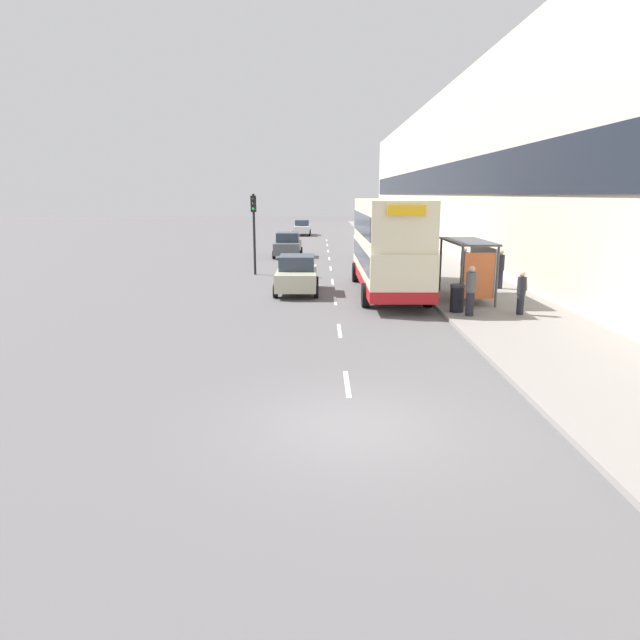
# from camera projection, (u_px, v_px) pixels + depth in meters

# --- Properties ---
(ground_plane) EXTENTS (220.00, 220.00, 0.00)m
(ground_plane) POSITION_uv_depth(u_px,v_px,m) (353.00, 426.00, 11.40)
(ground_plane) COLOR #5B595B
(pavement) EXTENTS (5.00, 93.00, 0.14)m
(pavement) POSITION_uv_depth(u_px,v_px,m) (404.00, 247.00, 48.97)
(pavement) COLOR gray
(pavement) RESTS_ON ground_plane
(terrace_facade) EXTENTS (3.10, 93.00, 12.58)m
(terrace_facade) POSITION_uv_depth(u_px,v_px,m) (454.00, 173.00, 47.62)
(terrace_facade) COLOR beige
(terrace_facade) RESTS_ON ground_plane
(lane_mark_0) EXTENTS (0.12, 2.00, 0.01)m
(lane_mark_0) POSITION_uv_depth(u_px,v_px,m) (347.00, 384.00, 13.90)
(lane_mark_0) COLOR silver
(lane_mark_0) RESTS_ON ground_plane
(lane_mark_1) EXTENTS (0.12, 2.00, 0.01)m
(lane_mark_1) POSITION_uv_depth(u_px,v_px,m) (340.00, 331.00, 19.30)
(lane_mark_1) COLOR silver
(lane_mark_1) RESTS_ON ground_plane
(lane_mark_2) EXTENTS (0.12, 2.00, 0.01)m
(lane_mark_2) POSITION_uv_depth(u_px,v_px,m) (336.00, 301.00, 24.69)
(lane_mark_2) COLOR silver
(lane_mark_2) RESTS_ON ground_plane
(lane_mark_3) EXTENTS (0.12, 2.00, 0.01)m
(lane_mark_3) POSITION_uv_depth(u_px,v_px,m) (333.00, 282.00, 30.09)
(lane_mark_3) COLOR silver
(lane_mark_3) RESTS_ON ground_plane
(lane_mark_4) EXTENTS (0.12, 2.00, 0.01)m
(lane_mark_4) POSITION_uv_depth(u_px,v_px,m) (331.00, 268.00, 35.48)
(lane_mark_4) COLOR silver
(lane_mark_4) RESTS_ON ground_plane
(lane_mark_5) EXTENTS (0.12, 2.00, 0.01)m
(lane_mark_5) POSITION_uv_depth(u_px,v_px,m) (330.00, 259.00, 40.87)
(lane_mark_5) COLOR silver
(lane_mark_5) RESTS_ON ground_plane
(lane_mark_6) EXTENTS (0.12, 2.00, 0.01)m
(lane_mark_6) POSITION_uv_depth(u_px,v_px,m) (328.00, 251.00, 46.27)
(lane_mark_6) COLOR silver
(lane_mark_6) RESTS_ON ground_plane
(lane_mark_7) EXTENTS (0.12, 2.00, 0.01)m
(lane_mark_7) POSITION_uv_depth(u_px,v_px,m) (328.00, 245.00, 51.66)
(lane_mark_7) COLOR silver
(lane_mark_7) RESTS_ON ground_plane
(lane_mark_8) EXTENTS (0.12, 2.00, 0.01)m
(lane_mark_8) POSITION_uv_depth(u_px,v_px,m) (327.00, 240.00, 57.06)
(lane_mark_8) COLOR silver
(lane_mark_8) RESTS_ON ground_plane
(bus_shelter) EXTENTS (1.60, 4.20, 2.48)m
(bus_shelter) POSITION_uv_depth(u_px,v_px,m) (474.00, 259.00, 23.89)
(bus_shelter) COLOR #4C4C51
(bus_shelter) RESTS_ON ground_plane
(double_decker_bus_near) EXTENTS (2.85, 10.78, 4.30)m
(double_decker_bus_near) POSITION_uv_depth(u_px,v_px,m) (389.00, 244.00, 26.15)
(double_decker_bus_near) COLOR beige
(double_decker_bus_near) RESTS_ON ground_plane
(car_0) EXTENTS (2.05, 4.53, 1.77)m
(car_0) POSITION_uv_depth(u_px,v_px,m) (288.00, 245.00, 41.97)
(car_0) COLOR #4C5156
(car_0) RESTS_ON ground_plane
(car_1) EXTENTS (1.93, 4.52, 1.69)m
(car_1) POSITION_uv_depth(u_px,v_px,m) (302.00, 228.00, 64.11)
(car_1) COLOR silver
(car_1) RESTS_ON ground_plane
(car_2) EXTENTS (2.02, 4.13, 1.74)m
(car_2) POSITION_uv_depth(u_px,v_px,m) (297.00, 275.00, 26.59)
(car_2) COLOR #B7B799
(car_2) RESTS_ON ground_plane
(car_3) EXTENTS (1.94, 4.59, 1.80)m
(car_3) POSITION_uv_depth(u_px,v_px,m) (371.00, 248.00, 39.55)
(car_3) COLOR #B7B799
(car_3) RESTS_ON ground_plane
(pedestrian_at_shelter) EXTENTS (0.32, 0.32, 1.61)m
(pedestrian_at_shelter) POSITION_uv_depth(u_px,v_px,m) (522.00, 293.00, 21.08)
(pedestrian_at_shelter) COLOR #23232D
(pedestrian_at_shelter) RESTS_ON ground_plane
(pedestrian_1) EXTENTS (0.36, 0.36, 1.84)m
(pedestrian_1) POSITION_uv_depth(u_px,v_px,m) (500.00, 269.00, 26.92)
(pedestrian_1) COLOR #23232D
(pedestrian_1) RESTS_ON ground_plane
(pedestrian_2) EXTENTS (0.35, 0.35, 1.79)m
(pedestrian_2) POSITION_uv_depth(u_px,v_px,m) (464.00, 265.00, 28.50)
(pedestrian_2) COLOR #23232D
(pedestrian_2) RESTS_ON ground_plane
(pedestrian_3) EXTENTS (0.37, 0.37, 1.85)m
(pedestrian_3) POSITION_uv_depth(u_px,v_px,m) (471.00, 290.00, 20.84)
(pedestrian_3) COLOR #23232D
(pedestrian_3) RESTS_ON ground_plane
(litter_bin) EXTENTS (0.55, 0.55, 1.05)m
(litter_bin) POSITION_uv_depth(u_px,v_px,m) (457.00, 298.00, 21.64)
(litter_bin) COLOR black
(litter_bin) RESTS_ON ground_plane
(traffic_light_far_kerb) EXTENTS (0.30, 0.32, 4.55)m
(traffic_light_far_kerb) POSITION_uv_depth(u_px,v_px,m) (254.00, 221.00, 32.14)
(traffic_light_far_kerb) COLOR black
(traffic_light_far_kerb) RESTS_ON ground_plane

